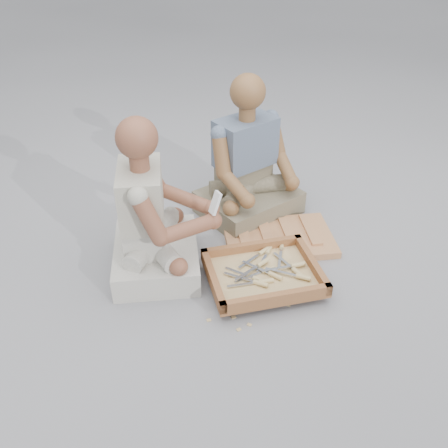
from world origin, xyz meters
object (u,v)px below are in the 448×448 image
object	(u,v)px
carved_panel	(279,239)
tool_tray	(263,274)
craftsman	(152,222)
companion	(248,170)

from	to	relation	value
carved_panel	tool_tray	xyz separation A→B (m)	(-0.20, -0.30, 0.04)
craftsman	tool_tray	bearing A→B (deg)	69.34
carved_panel	tool_tray	world-z (taller)	tool_tray
carved_panel	craftsman	size ratio (longest dim) A/B	0.72
craftsman	companion	size ratio (longest dim) A/B	0.99
tool_tray	craftsman	bearing A→B (deg)	149.55
tool_tray	companion	size ratio (longest dim) A/B	0.67
carved_panel	craftsman	world-z (taller)	craftsman
craftsman	companion	world-z (taller)	companion
companion	carved_panel	bearing A→B (deg)	80.54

